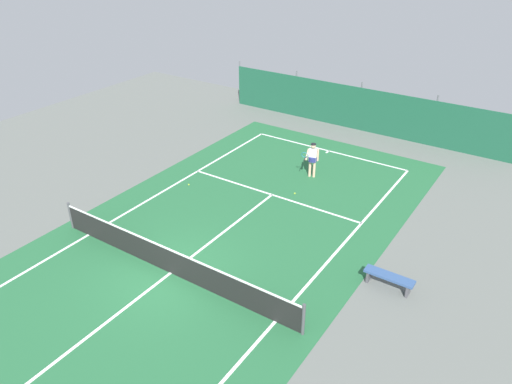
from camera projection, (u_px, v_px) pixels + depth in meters
name	position (u px, v px, depth m)	size (l,w,h in m)	color
ground_plane	(171.00, 273.00, 16.42)	(36.00, 36.00, 0.00)	slate
court_surface	(171.00, 273.00, 16.42)	(11.02, 26.60, 0.01)	#236038
tennis_net	(170.00, 261.00, 16.17)	(10.12, 0.10, 1.10)	black
back_fence	(362.00, 116.00, 27.74)	(16.30, 0.98, 2.70)	#195138
tennis_player	(312.00, 158.00, 22.12)	(0.60, 0.81, 1.64)	#D8AD8C
tennis_ball_near_player	(295.00, 193.00, 21.14)	(0.07, 0.07, 0.07)	#CCDB33
tennis_ball_midcourt	(189.00, 185.00, 21.84)	(0.07, 0.07, 0.07)	#CCDB33
courtside_bench	(389.00, 278.00, 15.59)	(1.60, 0.40, 0.49)	#335184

